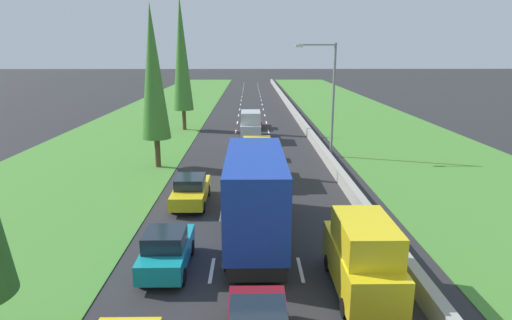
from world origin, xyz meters
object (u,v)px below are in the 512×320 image
yellow_sedan_left_lane_third (191,190)px  green_hatchback_centre_lane (255,148)px  poplar_tree_second (153,73)px  poplar_tree_third (182,54)px  silver_van_centre_lane (251,126)px  yellow_van_right_lane (363,257)px  street_light_mast (329,92)px  teal_hatchback_left_lane (167,250)px  red_sedan_centre_lane (253,121)px  yellow_van_centre_lane (257,161)px  blue_box_truck_centre_lane (255,193)px

yellow_sedan_left_lane_third → green_hatchback_centre_lane: bearing=70.5°
poplar_tree_second → poplar_tree_third: (-0.35, 15.57, 1.16)m
poplar_tree_second → silver_van_centre_lane: bearing=55.1°
yellow_sedan_left_lane_third → yellow_van_right_lane: yellow_van_right_lane is taller
street_light_mast → teal_hatchback_left_lane: bearing=-117.1°
green_hatchback_centre_lane → red_sedan_centre_lane: (-0.05, 14.15, -0.02)m
silver_van_centre_lane → yellow_sedan_left_lane_third: bearing=-100.8°
green_hatchback_centre_lane → street_light_mast: 7.31m
poplar_tree_second → street_light_mast: bearing=13.5°
poplar_tree_third → poplar_tree_second: bearing=-88.7°
red_sedan_centre_lane → street_light_mast: size_ratio=0.50×
poplar_tree_third → yellow_van_centre_lane: bearing=-68.3°
poplar_tree_third → street_light_mast: bearing=-42.9°
yellow_sedan_left_lane_third → blue_box_truck_centre_lane: bearing=-52.5°
blue_box_truck_centre_lane → green_hatchback_centre_lane: (0.22, 15.26, -1.35)m
green_hatchback_centre_lane → silver_van_centre_lane: size_ratio=0.80×
yellow_van_centre_lane → silver_van_centre_lane: same height
yellow_van_centre_lane → poplar_tree_second: 9.78m
yellow_van_centre_lane → street_light_mast: 9.67m
red_sedan_centre_lane → poplar_tree_third: bearing=-170.5°
yellow_van_right_lane → street_light_mast: size_ratio=0.54×
yellow_van_centre_lane → green_hatchback_centre_lane: yellow_van_centre_lane is taller
red_sedan_centre_lane → yellow_van_centre_lane: bearing=-89.8°
yellow_sedan_left_lane_third → yellow_van_centre_lane: bearing=49.0°
yellow_van_right_lane → silver_van_centre_lane: 27.40m
silver_van_centre_lane → poplar_tree_third: bearing=141.7°
yellow_sedan_left_lane_third → poplar_tree_third: (-3.83, 23.53, 7.22)m
poplar_tree_second → poplar_tree_third: poplar_tree_third is taller
yellow_sedan_left_lane_third → street_light_mast: 15.30m
yellow_sedan_left_lane_third → street_light_mast: street_light_mast is taller
blue_box_truck_centre_lane → poplar_tree_third: bearing=104.7°
teal_hatchback_left_lane → yellow_van_centre_lane: yellow_van_centre_lane is taller
teal_hatchback_left_lane → yellow_sedan_left_lane_third: teal_hatchback_left_lane is taller
teal_hatchback_left_lane → green_hatchback_centre_lane: bearing=78.5°
green_hatchback_centre_lane → poplar_tree_second: (-7.25, -2.68, 6.03)m
street_light_mast → red_sedan_centre_lane: bearing=113.2°
blue_box_truck_centre_lane → green_hatchback_centre_lane: 15.32m
silver_van_centre_lane → poplar_tree_second: (-6.89, -9.86, 5.47)m
green_hatchback_centre_lane → yellow_van_right_lane: (3.49, -19.95, 0.56)m
poplar_tree_second → red_sedan_centre_lane: bearing=66.9°
red_sedan_centre_lane → poplar_tree_third: poplar_tree_third is taller
blue_box_truck_centre_lane → yellow_van_centre_lane: 9.02m
blue_box_truck_centre_lane → yellow_sedan_left_lane_third: bearing=127.5°
teal_hatchback_left_lane → blue_box_truck_centre_lane: bearing=39.8°
green_hatchback_centre_lane → yellow_sedan_left_lane_third: size_ratio=0.87×
yellow_sedan_left_lane_third → yellow_van_right_lane: bearing=-52.1°
teal_hatchback_left_lane → street_light_mast: 21.36m
yellow_sedan_left_lane_third → poplar_tree_third: size_ratio=0.32×
poplar_tree_third → green_hatchback_centre_lane: bearing=-59.5°
yellow_van_right_lane → poplar_tree_third: (-11.09, 32.84, 6.63)m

